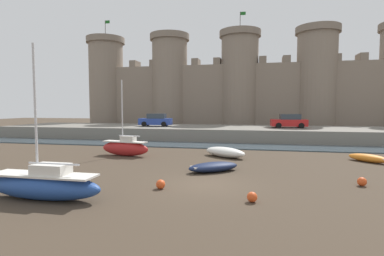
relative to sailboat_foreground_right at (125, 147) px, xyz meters
The scene contains 14 objects.
ground_plane 10.83m from the sailboat_foreground_right, 44.22° to the right, with size 160.00×160.00×0.00m, color #423528.
water_channel 10.78m from the sailboat_foreground_right, 44.00° to the left, with size 80.00×4.50×0.10m, color #3D4C56.
quay_road 16.64m from the sailboat_foreground_right, 62.27° to the left, with size 58.56×10.00×1.47m, color slate.
castle 28.58m from the sailboat_foreground_right, 73.84° to the left, with size 53.09×6.54×19.00m.
sailboat_foreground_right is the anchor object (origin of this frame).
rowboat_midflat_centre 8.95m from the sailboat_foreground_right, 29.85° to the right, with size 3.40×2.96×0.58m.
rowboat_foreground_left 8.00m from the sailboat_foreground_right, ahead, with size 3.88×3.26×0.77m.
sailboat_midflat_right 11.45m from the sailboat_foreground_right, 82.75° to the right, with size 5.31×1.38×6.57m.
rowboat_near_channel_left 18.21m from the sailboat_foreground_right, ahead, with size 2.62×2.63×0.56m.
mooring_buoy_near_channel 16.67m from the sailboat_foreground_right, 22.05° to the right, with size 0.44×0.44×0.44m, color #E04C1E.
mooring_buoy_near_shore 14.19m from the sailboat_foreground_right, 44.51° to the right, with size 0.43×0.43×0.43m, color #E04C1E.
mooring_buoy_mid_mud 10.53m from the sailboat_foreground_right, 56.60° to the right, with size 0.45×0.45×0.45m, color #E04C1E.
car_quay_centre_east 14.50m from the sailboat_foreground_right, 98.81° to the left, with size 4.20×2.09×1.62m.
car_quay_west 20.44m from the sailboat_foreground_right, 45.86° to the left, with size 4.20×2.09×1.62m.
Camera 1 is at (2.41, -14.77, 3.93)m, focal length 28.00 mm.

